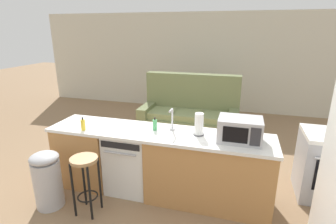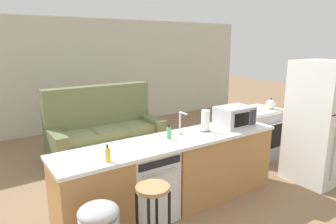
{
  "view_description": "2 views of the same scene",
  "coord_description": "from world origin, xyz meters",
  "px_view_note": "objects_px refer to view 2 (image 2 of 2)",
  "views": [
    {
      "loc": [
        1.15,
        -2.98,
        2.16
      ],
      "look_at": [
        0.16,
        0.45,
        1.03
      ],
      "focal_mm": 28.0,
      "sensor_mm": 36.0,
      "label": 1
    },
    {
      "loc": [
        -1.86,
        -2.82,
        2.04
      ],
      "look_at": [
        0.5,
        0.67,
        1.06
      ],
      "focal_mm": 32.0,
      "sensor_mm": 36.0,
      "label": 2
    }
  ],
  "objects_px": {
    "dish_soap_bottle": "(108,155)",
    "couch": "(105,134)",
    "soap_bottle": "(169,133)",
    "dishwasher": "(147,184)",
    "stove_range": "(257,133)",
    "paper_towel_roll": "(205,121)",
    "microwave": "(234,116)",
    "refrigerator": "(319,122)",
    "bar_stool": "(153,206)",
    "kettle": "(271,104)"
  },
  "relations": [
    {
      "from": "kettle",
      "to": "couch",
      "type": "relative_size",
      "value": 0.1
    },
    {
      "from": "bar_stool",
      "to": "refrigerator",
      "type": "bearing_deg",
      "value": 1.58
    },
    {
      "from": "dishwasher",
      "to": "stove_range",
      "type": "relative_size",
      "value": 0.93
    },
    {
      "from": "refrigerator",
      "to": "dishwasher",
      "type": "bearing_deg",
      "value": 168.07
    },
    {
      "from": "stove_range",
      "to": "dish_soap_bottle",
      "type": "height_order",
      "value": "dish_soap_bottle"
    },
    {
      "from": "couch",
      "to": "bar_stool",
      "type": "bearing_deg",
      "value": -103.53
    },
    {
      "from": "stove_range",
      "to": "refrigerator",
      "type": "distance_m",
      "value": 1.19
    },
    {
      "from": "soap_bottle",
      "to": "bar_stool",
      "type": "distance_m",
      "value": 1.03
    },
    {
      "from": "refrigerator",
      "to": "dish_soap_bottle",
      "type": "relative_size",
      "value": 10.22
    },
    {
      "from": "dishwasher",
      "to": "kettle",
      "type": "bearing_deg",
      "value": 8.68
    },
    {
      "from": "dishwasher",
      "to": "soap_bottle",
      "type": "bearing_deg",
      "value": 7.73
    },
    {
      "from": "microwave",
      "to": "couch",
      "type": "relative_size",
      "value": 0.25
    },
    {
      "from": "stove_range",
      "to": "refrigerator",
      "type": "bearing_deg",
      "value": -90.01
    },
    {
      "from": "stove_range",
      "to": "soap_bottle",
      "type": "bearing_deg",
      "value": -167.46
    },
    {
      "from": "stove_range",
      "to": "microwave",
      "type": "height_order",
      "value": "microwave"
    },
    {
      "from": "dishwasher",
      "to": "stove_range",
      "type": "bearing_deg",
      "value": 11.91
    },
    {
      "from": "stove_range",
      "to": "microwave",
      "type": "distance_m",
      "value": 1.43
    },
    {
      "from": "dish_soap_bottle",
      "to": "couch",
      "type": "distance_m",
      "value": 2.66
    },
    {
      "from": "stove_range",
      "to": "kettle",
      "type": "xyz_separation_m",
      "value": [
        0.17,
        -0.13,
        0.53
      ]
    },
    {
      "from": "dish_soap_bottle",
      "to": "couch",
      "type": "xyz_separation_m",
      "value": [
        0.94,
        2.43,
        -0.58
      ]
    },
    {
      "from": "refrigerator",
      "to": "dish_soap_bottle",
      "type": "height_order",
      "value": "refrigerator"
    },
    {
      "from": "microwave",
      "to": "dish_soap_bottle",
      "type": "height_order",
      "value": "microwave"
    },
    {
      "from": "stove_range",
      "to": "bar_stool",
      "type": "height_order",
      "value": "stove_range"
    },
    {
      "from": "kettle",
      "to": "bar_stool",
      "type": "height_order",
      "value": "kettle"
    },
    {
      "from": "dishwasher",
      "to": "microwave",
      "type": "bearing_deg",
      "value": -0.05
    },
    {
      "from": "paper_towel_roll",
      "to": "bar_stool",
      "type": "distance_m",
      "value": 1.48
    },
    {
      "from": "paper_towel_roll",
      "to": "couch",
      "type": "distance_m",
      "value": 2.33
    },
    {
      "from": "paper_towel_roll",
      "to": "kettle",
      "type": "xyz_separation_m",
      "value": [
        1.84,
        0.38,
        -0.05
      ]
    },
    {
      "from": "stove_range",
      "to": "bar_stool",
      "type": "xyz_separation_m",
      "value": [
        -2.9,
        -1.18,
        0.08
      ]
    },
    {
      "from": "microwave",
      "to": "soap_bottle",
      "type": "relative_size",
      "value": 2.84
    },
    {
      "from": "stove_range",
      "to": "microwave",
      "type": "xyz_separation_m",
      "value": [
        -1.19,
        -0.55,
        0.59
      ]
    },
    {
      "from": "dishwasher",
      "to": "bar_stool",
      "type": "bearing_deg",
      "value": -115.36
    },
    {
      "from": "dish_soap_bottle",
      "to": "dishwasher",
      "type": "bearing_deg",
      "value": 20.92
    },
    {
      "from": "paper_towel_roll",
      "to": "kettle",
      "type": "height_order",
      "value": "paper_towel_roll"
    },
    {
      "from": "refrigerator",
      "to": "bar_stool",
      "type": "distance_m",
      "value": 2.92
    },
    {
      "from": "soap_bottle",
      "to": "bar_stool",
      "type": "bearing_deg",
      "value": -133.63
    },
    {
      "from": "kettle",
      "to": "soap_bottle",
      "type": "bearing_deg",
      "value": -171.18
    },
    {
      "from": "dishwasher",
      "to": "dish_soap_bottle",
      "type": "relative_size",
      "value": 4.77
    },
    {
      "from": "microwave",
      "to": "paper_towel_roll",
      "type": "xyz_separation_m",
      "value": [
        -0.49,
        0.05,
        -0.0
      ]
    },
    {
      "from": "soap_bottle",
      "to": "couch",
      "type": "height_order",
      "value": "couch"
    },
    {
      "from": "kettle",
      "to": "dishwasher",
      "type": "bearing_deg",
      "value": -171.32
    },
    {
      "from": "dish_soap_bottle",
      "to": "paper_towel_roll",
      "type": "bearing_deg",
      "value": 9.84
    },
    {
      "from": "dishwasher",
      "to": "bar_stool",
      "type": "distance_m",
      "value": 0.71
    },
    {
      "from": "paper_towel_roll",
      "to": "dish_soap_bottle",
      "type": "distance_m",
      "value": 1.5
    },
    {
      "from": "dishwasher",
      "to": "stove_range",
      "type": "xyz_separation_m",
      "value": [
        2.6,
        0.55,
        0.03
      ]
    },
    {
      "from": "dishwasher",
      "to": "soap_bottle",
      "type": "distance_m",
      "value": 0.65
    },
    {
      "from": "microwave",
      "to": "soap_bottle",
      "type": "bearing_deg",
      "value": 177.41
    },
    {
      "from": "dish_soap_bottle",
      "to": "bar_stool",
      "type": "relative_size",
      "value": 0.24
    },
    {
      "from": "microwave",
      "to": "dishwasher",
      "type": "bearing_deg",
      "value": 179.95
    },
    {
      "from": "paper_towel_roll",
      "to": "dish_soap_bottle",
      "type": "xyz_separation_m",
      "value": [
        -1.48,
        -0.26,
        -0.07
      ]
    }
  ]
}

